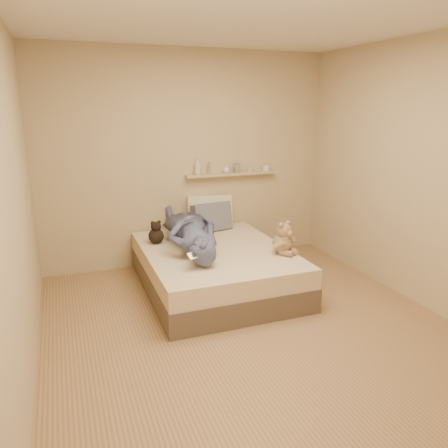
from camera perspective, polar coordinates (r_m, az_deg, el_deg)
name	(u,v)px	position (r m, az deg, el deg)	size (l,w,h in m)	color
room	(251,186)	(3.66, 3.61, 5.02)	(3.80, 3.80, 3.80)	#997A4F
bed	(215,268)	(4.79, -1.19, -5.82)	(1.50, 1.90, 0.45)	brown
game_console	(196,255)	(4.09, -3.68, -4.07)	(0.18, 0.11, 0.06)	#B5B8BC
teddy_bear	(284,240)	(4.57, 7.78, -2.11)	(0.28, 0.29, 0.35)	#927550
dark_plush	(156,234)	(4.92, -8.87, -1.25)	(0.17, 0.17, 0.27)	black
pillow_cream	(210,212)	(5.48, -1.91, 1.59)	(0.55, 0.16, 0.40)	beige
pillow_grey	(212,217)	(5.36, -1.63, 0.93)	(0.50, 0.14, 0.34)	slate
person	(190,230)	(4.76, -4.48, -0.78)	(0.56, 1.54, 0.37)	#4F577D
wall_shelf	(231,174)	(5.58, 0.98, 6.55)	(1.20, 0.12, 0.03)	tan
shelf_bottles	(226,167)	(5.54, 0.29, 7.43)	(1.04, 0.11, 0.21)	silver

